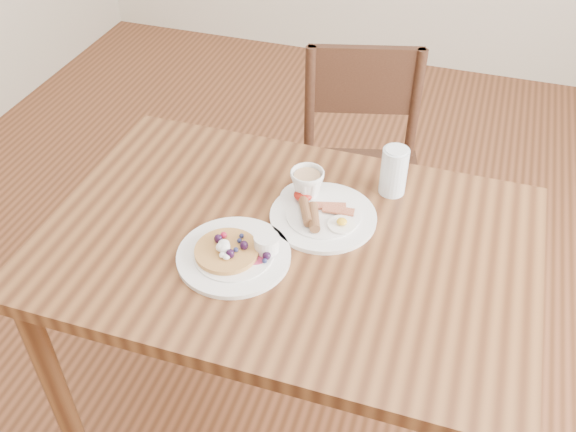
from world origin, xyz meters
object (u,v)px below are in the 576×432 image
object	(u,v)px
chair_far	(359,169)
breakfast_plate	(322,215)
water_glass	(394,171)
dining_table	(288,266)
teacup_saucer	(307,187)
pancake_plate	(236,253)

from	to	relation	value
chair_far	breakfast_plate	distance (m)	0.64
chair_far	water_glass	size ratio (longest dim) A/B	6.67
dining_table	teacup_saucer	xyz separation A→B (m)	(0.00, 0.16, 0.14)
dining_table	chair_far	distance (m)	0.70
breakfast_plate	dining_table	bearing A→B (deg)	-121.14
dining_table	chair_far	world-z (taller)	chair_far
pancake_plate	chair_far	bearing A→B (deg)	80.28
dining_table	teacup_saucer	size ratio (longest dim) A/B	8.57
teacup_saucer	water_glass	xyz separation A→B (m)	(0.20, 0.10, 0.03)
dining_table	teacup_saucer	distance (m)	0.21
chair_far	breakfast_plate	xyz separation A→B (m)	(0.02, -0.59, 0.27)
pancake_plate	teacup_saucer	distance (m)	0.28
dining_table	chair_far	xyz separation A→B (m)	(0.04, 0.68, -0.16)
dining_table	chair_far	bearing A→B (deg)	86.74
pancake_plate	dining_table	bearing A→B (deg)	47.09
chair_far	pancake_plate	bearing A→B (deg)	65.48
water_glass	breakfast_plate	bearing A→B (deg)	-131.80
water_glass	teacup_saucer	bearing A→B (deg)	-153.33
chair_far	water_glass	xyz separation A→B (m)	(0.17, -0.42, 0.32)
dining_table	water_glass	bearing A→B (deg)	51.78
dining_table	pancake_plate	world-z (taller)	pancake_plate
water_glass	dining_table	bearing A→B (deg)	-128.22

